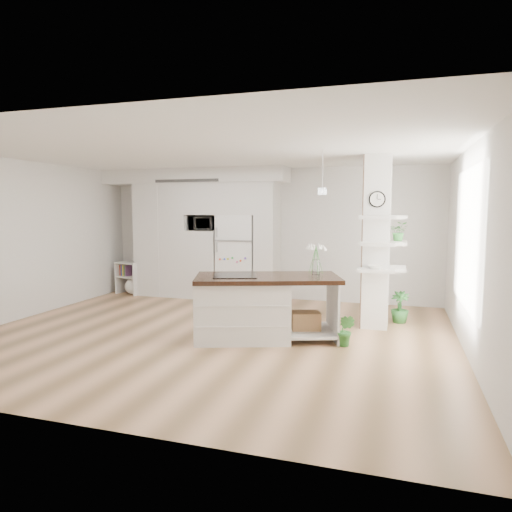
{
  "coord_description": "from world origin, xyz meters",
  "views": [
    {
      "loc": [
        2.62,
        -6.16,
        1.89
      ],
      "look_at": [
        0.41,
        0.9,
        1.11
      ],
      "focal_mm": 32.0,
      "sensor_mm": 36.0,
      "label": 1
    }
  ],
  "objects_px": {
    "refrigerator": "(238,257)",
    "kitchen_island": "(251,306)",
    "bookshelf": "(131,280)",
    "floor_plant_a": "(346,330)"
  },
  "relations": [
    {
      "from": "refrigerator",
      "to": "floor_plant_a",
      "type": "bearing_deg",
      "value": -46.9
    },
    {
      "from": "kitchen_island",
      "to": "bookshelf",
      "type": "xyz_separation_m",
      "value": [
        -3.59,
        2.5,
        -0.17
      ]
    },
    {
      "from": "refrigerator",
      "to": "kitchen_island",
      "type": "bearing_deg",
      "value": -66.97
    },
    {
      "from": "bookshelf",
      "to": "floor_plant_a",
      "type": "height_order",
      "value": "bookshelf"
    },
    {
      "from": "refrigerator",
      "to": "bookshelf",
      "type": "xyz_separation_m",
      "value": [
        -2.45,
        -0.19,
        -0.57
      ]
    },
    {
      "from": "refrigerator",
      "to": "kitchen_island",
      "type": "distance_m",
      "value": 2.95
    },
    {
      "from": "refrigerator",
      "to": "bookshelf",
      "type": "distance_m",
      "value": 2.52
    },
    {
      "from": "floor_plant_a",
      "to": "kitchen_island",
      "type": "bearing_deg",
      "value": -179.23
    },
    {
      "from": "kitchen_island",
      "to": "bookshelf",
      "type": "height_order",
      "value": "kitchen_island"
    },
    {
      "from": "refrigerator",
      "to": "kitchen_island",
      "type": "relative_size",
      "value": 0.78
    }
  ]
}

